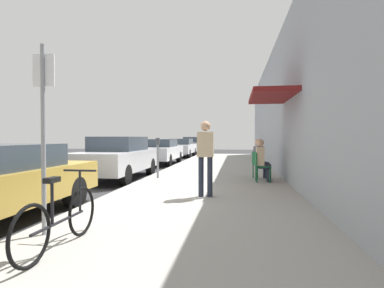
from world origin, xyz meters
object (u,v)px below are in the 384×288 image
(parking_meter, at_px, (158,155))
(parked_car_1, at_px, (118,157))
(parked_car_2, at_px, (160,151))
(seated_patron_1, at_px, (260,157))
(cafe_chair_1, at_px, (258,163))
(parked_car_3, at_px, (181,147))
(cafe_chair_0, at_px, (260,165))
(street_sign, at_px, (43,124))
(bicycle_0, at_px, (60,219))
(parked_car_4, at_px, (192,145))
(pedestrian_standing, at_px, (205,152))
(seated_patron_0, at_px, (262,159))

(parking_meter, bearing_deg, parked_car_1, 164.31)
(parked_car_2, bearing_deg, seated_patron_1, -51.01)
(cafe_chair_1, height_order, seated_patron_1, seated_patron_1)
(parked_car_3, distance_m, cafe_chair_0, 14.04)
(street_sign, relative_size, cafe_chair_0, 2.99)
(parked_car_1, bearing_deg, cafe_chair_1, -0.98)
(parked_car_1, xyz_separation_m, street_sign, (1.50, -6.35, 0.88))
(bicycle_0, relative_size, cafe_chair_1, 1.97)
(parked_car_3, distance_m, parking_meter, 12.89)
(parked_car_4, bearing_deg, cafe_chair_1, -75.27)
(street_sign, distance_m, pedestrian_standing, 3.58)
(seated_patron_1, xyz_separation_m, pedestrian_standing, (-1.46, -3.31, 0.30))
(parked_car_4, xyz_separation_m, cafe_chair_1, (4.83, -18.36, -0.15))
(parked_car_3, relative_size, pedestrian_standing, 2.59)
(parked_car_1, bearing_deg, parked_car_2, 90.00)
(parked_car_2, height_order, pedestrian_standing, pedestrian_standing)
(street_sign, bearing_deg, cafe_chair_0, 59.01)
(seated_patron_1, distance_m, pedestrian_standing, 3.63)
(parked_car_1, height_order, parked_car_3, parked_car_1)
(parked_car_1, height_order, pedestrian_standing, pedestrian_standing)
(parked_car_2, xyz_separation_m, seated_patron_0, (4.88, -6.79, 0.10))
(seated_patron_1, bearing_deg, parked_car_2, 128.99)
(parked_car_1, xyz_separation_m, cafe_chair_1, (4.83, -0.08, -0.14))
(parked_car_1, distance_m, parked_car_4, 18.28)
(street_sign, bearing_deg, parked_car_1, 103.28)
(cafe_chair_1, bearing_deg, bicycle_0, -112.48)
(parked_car_2, distance_m, street_sign, 12.45)
(parked_car_4, relative_size, street_sign, 1.69)
(seated_patron_0, bearing_deg, parked_car_4, 104.34)
(cafe_chair_0, distance_m, seated_patron_1, 0.78)
(parked_car_4, xyz_separation_m, parking_meter, (1.55, -18.71, 0.12))
(parked_car_4, relative_size, cafe_chair_0, 5.06)
(parked_car_2, distance_m, parked_car_3, 6.39)
(parked_car_1, height_order, seated_patron_0, parked_car_1)
(seated_patron_0, xyz_separation_m, cafe_chair_1, (-0.06, 0.74, -0.19))
(cafe_chair_1, bearing_deg, street_sign, -117.93)
(cafe_chair_0, xyz_separation_m, seated_patron_1, (0.06, 0.76, 0.19))
(street_sign, xyz_separation_m, pedestrian_standing, (1.92, 2.98, -0.52))
(parked_car_4, distance_m, bicycle_0, 25.20)
(parking_meter, relative_size, street_sign, 0.51)
(bicycle_0, relative_size, cafe_chair_0, 1.97)
(street_sign, relative_size, seated_patron_1, 2.02)
(parked_car_4, distance_m, cafe_chair_0, 19.70)
(parked_car_1, height_order, seated_patron_1, parked_car_1)
(parked_car_2, xyz_separation_m, parking_meter, (1.55, -6.40, 0.17))
(parked_car_1, relative_size, street_sign, 1.69)
(street_sign, height_order, cafe_chair_1, street_sign)
(parking_meter, distance_m, street_sign, 5.97)
(parking_meter, xyz_separation_m, seated_patron_0, (3.33, -0.39, -0.07))
(parked_car_2, relative_size, seated_patron_0, 3.41)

